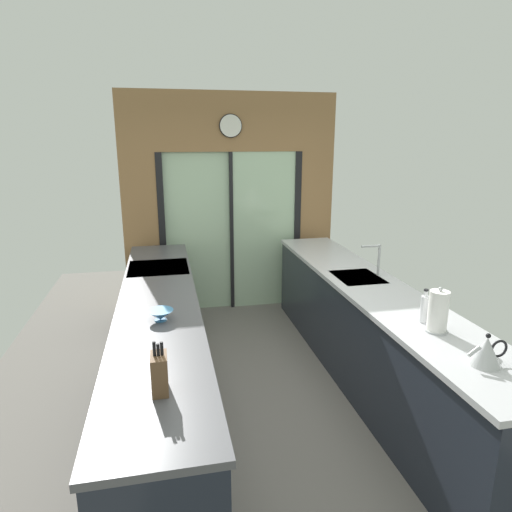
{
  "coord_description": "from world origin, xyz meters",
  "views": [
    {
      "loc": [
        -0.83,
        -3.06,
        2.15
      ],
      "look_at": [
        0.02,
        0.99,
        1.05
      ],
      "focal_mm": 31.05,
      "sensor_mm": 36.0,
      "label": 1
    }
  ],
  "objects": [
    {
      "name": "left_counter_run",
      "position": [
        -0.91,
        0.13,
        0.47
      ],
      "size": [
        0.62,
        3.8,
        0.92
      ],
      "color": "#1E232D",
      "rests_on": "ground_plane"
    },
    {
      "name": "sink_faucet",
      "position": [
        1.06,
        0.55,
        1.11
      ],
      "size": [
        0.19,
        0.02,
        0.3
      ],
      "color": "#B7BABC",
      "rests_on": "right_counter_run"
    },
    {
      "name": "oven_range",
      "position": [
        -0.91,
        1.25,
        0.46
      ],
      "size": [
        0.6,
        0.6,
        0.92
      ],
      "color": "#B7BABC",
      "rests_on": "ground_plane"
    },
    {
      "name": "mixing_bowl",
      "position": [
        -0.89,
        -0.11,
        0.96
      ],
      "size": [
        0.19,
        0.19,
        0.08
      ],
      "color": "teal",
      "rests_on": "left_counter_run"
    },
    {
      "name": "right_counter_run",
      "position": [
        0.91,
        0.3,
        0.46
      ],
      "size": [
        0.62,
        3.8,
        0.92
      ],
      "color": "#1E232D",
      "rests_on": "ground_plane"
    },
    {
      "name": "ground_plane",
      "position": [
        0.0,
        0.6,
        -0.01
      ],
      "size": [
        5.04,
        7.6,
        0.02
      ],
      "primitive_type": "cube",
      "color": "slate"
    },
    {
      "name": "paper_towel_roll",
      "position": [
        0.89,
        -0.67,
        1.06
      ],
      "size": [
        0.15,
        0.15,
        0.31
      ],
      "color": "#B7BABC",
      "rests_on": "right_counter_run"
    },
    {
      "name": "back_wall_unit",
      "position": [
        0.0,
        2.4,
        1.52
      ],
      "size": [
        2.64,
        0.12,
        2.7
      ],
      "color": "olive",
      "rests_on": "ground_plane"
    },
    {
      "name": "knife_block",
      "position": [
        -0.89,
        -1.03,
        1.02
      ],
      "size": [
        0.08,
        0.14,
        0.28
      ],
      "color": "brown",
      "rests_on": "left_counter_run"
    },
    {
      "name": "kettle",
      "position": [
        0.89,
        -1.13,
        1.0
      ],
      "size": [
        0.25,
        0.17,
        0.19
      ],
      "color": "#B7BABC",
      "rests_on": "right_counter_run"
    },
    {
      "name": "soap_bottle",
      "position": [
        0.89,
        -0.52,
        1.02
      ],
      "size": [
        0.06,
        0.06,
        0.24
      ],
      "color": "silver",
      "rests_on": "right_counter_run"
    }
  ]
}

